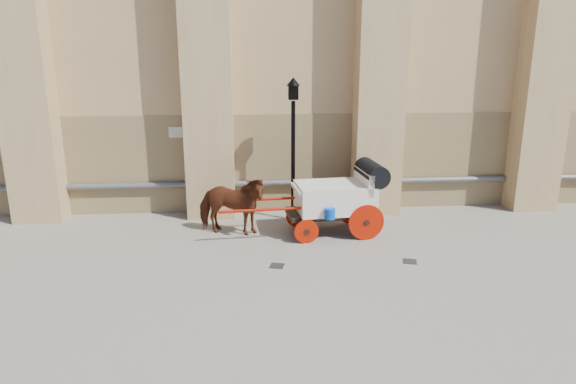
{
  "coord_description": "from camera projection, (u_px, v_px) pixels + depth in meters",
  "views": [
    {
      "loc": [
        0.11,
        -11.41,
        4.83
      ],
      "look_at": [
        1.17,
        1.81,
        1.18
      ],
      "focal_mm": 32.0,
      "sensor_mm": 36.0,
      "label": 1
    }
  ],
  "objects": [
    {
      "name": "street_lamp",
      "position": [
        293.0,
        146.0,
        14.62
      ],
      "size": [
        0.39,
        0.39,
        4.14
      ],
      "color": "black",
      "rests_on": "ground"
    },
    {
      "name": "ground",
      "position": [
        245.0,
        261.0,
        12.23
      ],
      "size": [
        90.0,
        90.0,
        0.0
      ],
      "primitive_type": "plane",
      "color": "slate",
      "rests_on": "ground"
    },
    {
      "name": "drain_grate_near",
      "position": [
        277.0,
        266.0,
        11.92
      ],
      "size": [
        0.39,
        0.39,
        0.01
      ],
      "primitive_type": "cube",
      "rotation": [
        0.0,
        0.0,
        -0.27
      ],
      "color": "black",
      "rests_on": "ground"
    },
    {
      "name": "carriage",
      "position": [
        340.0,
        196.0,
        13.87
      ],
      "size": [
        4.55,
        1.71,
        1.96
      ],
      "rotation": [
        0.0,
        0.0,
        0.09
      ],
      "color": "black",
      "rests_on": "ground"
    },
    {
      "name": "drain_grate_far",
      "position": [
        410.0,
        261.0,
        12.17
      ],
      "size": [
        0.39,
        0.39,
        0.01
      ],
      "primitive_type": "cube",
      "rotation": [
        0.0,
        0.0,
        -0.25
      ],
      "color": "black",
      "rests_on": "ground"
    },
    {
      "name": "horse",
      "position": [
        231.0,
        205.0,
        13.78
      ],
      "size": [
        2.12,
        1.39,
        1.65
      ],
      "primitive_type": "imported",
      "rotation": [
        0.0,
        0.0,
        1.29
      ],
      "color": "#592814",
      "rests_on": "ground"
    }
  ]
}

